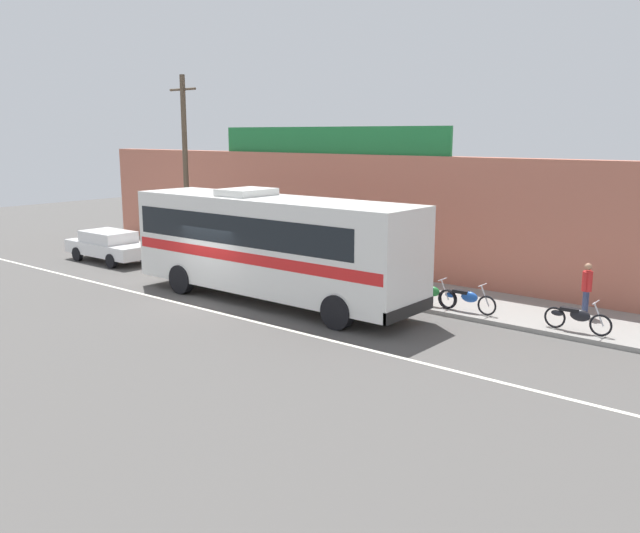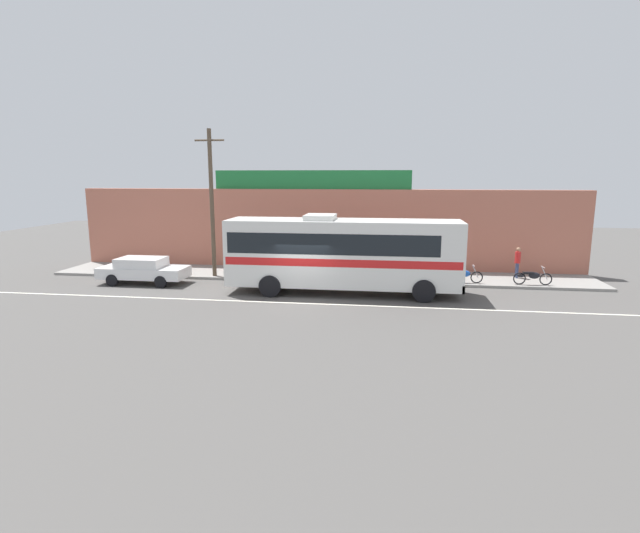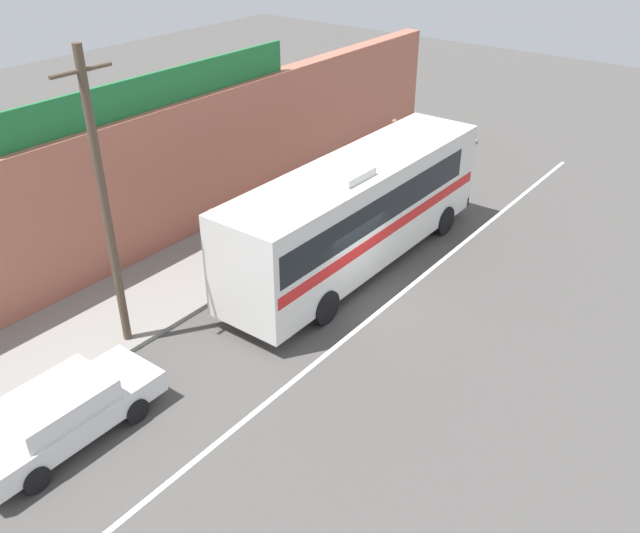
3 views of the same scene
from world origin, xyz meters
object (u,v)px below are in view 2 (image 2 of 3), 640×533
(motorcycle_black, at_px, (532,277))
(motorcycle_blue, at_px, (437,274))
(pedestrian_far_left, at_px, (304,256))
(parked_car, at_px, (143,270))
(pedestrian_far_right, at_px, (518,260))
(utility_pole, at_px, (212,202))
(intercity_bus, at_px, (342,251))
(motorcycle_red, at_px, (463,275))

(motorcycle_black, height_order, motorcycle_blue, same)
(motorcycle_black, height_order, pedestrian_far_left, pedestrian_far_left)
(parked_car, bearing_deg, pedestrian_far_right, 10.27)
(utility_pole, bearing_deg, intercity_bus, -19.21)
(utility_pole, distance_m, motorcycle_black, 17.13)
(parked_car, distance_m, motorcycle_red, 16.65)
(parked_car, bearing_deg, pedestrian_far_left, 22.07)
(motorcycle_blue, bearing_deg, intercity_bus, -152.52)
(motorcycle_blue, relative_size, motorcycle_red, 0.94)
(motorcycle_black, distance_m, motorcycle_blue, 4.69)
(intercity_bus, xyz_separation_m, utility_pole, (-7.28, 2.54, 2.15))
(intercity_bus, distance_m, pedestrian_far_left, 4.76)
(motorcycle_black, relative_size, motorcycle_red, 0.97)
(parked_car, bearing_deg, motorcycle_black, 5.24)
(pedestrian_far_right, bearing_deg, motorcycle_black, -79.50)
(motorcycle_red, bearing_deg, intercity_bus, -157.23)
(pedestrian_far_left, bearing_deg, motorcycle_blue, -11.54)
(utility_pole, bearing_deg, pedestrian_far_left, 16.45)
(motorcycle_black, bearing_deg, pedestrian_far_left, 173.20)
(parked_car, distance_m, pedestrian_far_left, 8.66)
(utility_pole, height_order, motorcycle_black, utility_pole)
(intercity_bus, bearing_deg, pedestrian_far_left, 122.09)
(utility_pole, xyz_separation_m, pedestrian_far_right, (16.41, 1.72, -3.11))
(parked_car, height_order, utility_pole, utility_pole)
(parked_car, bearing_deg, utility_pole, 29.67)
(utility_pole, bearing_deg, parked_car, -150.33)
(utility_pole, bearing_deg, motorcycle_black, -0.01)
(motorcycle_black, height_order, pedestrian_far_right, pedestrian_far_right)
(intercity_bus, bearing_deg, pedestrian_far_right, 25.02)
(parked_car, height_order, motorcycle_red, parked_car)
(intercity_bus, distance_m, motorcycle_blue, 5.57)
(utility_pole, relative_size, pedestrian_far_right, 4.72)
(motorcycle_blue, distance_m, pedestrian_far_right, 4.75)
(intercity_bus, height_order, motorcycle_black, intercity_bus)
(utility_pole, relative_size, pedestrian_far_left, 4.60)
(motorcycle_red, relative_size, pedestrian_far_left, 1.13)
(motorcycle_black, xyz_separation_m, motorcycle_blue, (-4.69, -0.06, 0.00))
(utility_pole, height_order, motorcycle_blue, utility_pole)
(parked_car, height_order, motorcycle_blue, parked_car)
(intercity_bus, height_order, motorcycle_red, intercity_bus)
(intercity_bus, xyz_separation_m, pedestrian_far_right, (9.13, 4.26, -0.96))
(motorcycle_red, distance_m, pedestrian_far_right, 3.57)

